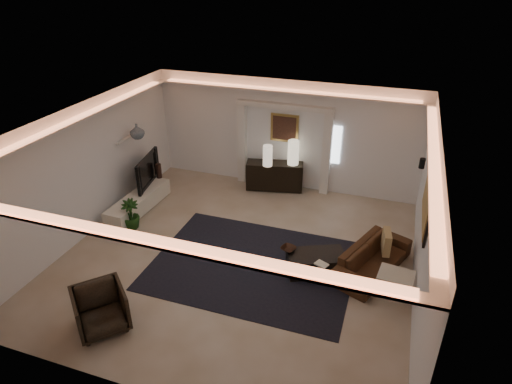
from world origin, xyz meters
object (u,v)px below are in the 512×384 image
(armchair, at_px, (101,309))
(coffee_table, at_px, (316,263))
(sofa, at_px, (373,259))
(console, at_px, (275,176))

(armchair, bearing_deg, coffee_table, -6.88)
(sofa, bearing_deg, armchair, 147.95)
(sofa, height_order, armchair, armchair)
(armchair, bearing_deg, console, 30.15)
(coffee_table, bearing_deg, console, 95.51)
(armchair, bearing_deg, sofa, -11.26)
(coffee_table, height_order, armchair, armchair)
(console, relative_size, coffee_table, 1.34)
(sofa, relative_size, coffee_table, 1.75)
(console, distance_m, armchair, 5.91)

